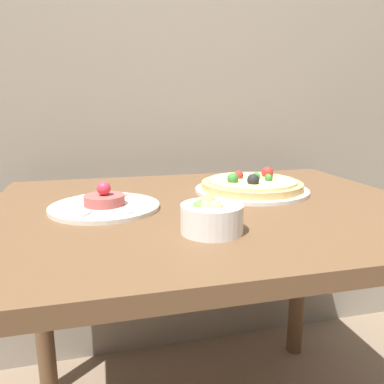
{
  "coord_description": "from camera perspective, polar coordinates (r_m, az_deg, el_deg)",
  "views": [
    {
      "loc": [
        -0.26,
        -0.44,
        0.98
      ],
      "look_at": [
        -0.05,
        0.39,
        0.78
      ],
      "focal_mm": 35.0,
      "sensor_mm": 36.0,
      "label": 1
    }
  ],
  "objects": [
    {
      "name": "small_bowl",
      "position": [
        0.72,
        2.94,
        -3.78
      ],
      "size": [
        0.12,
        0.12,
        0.07
      ],
      "color": "white",
      "rests_on": "dining_table"
    },
    {
      "name": "back_wall",
      "position": [
        1.46,
        -3.74,
        25.65
      ],
      "size": [
        8.0,
        0.05,
        2.6
      ],
      "color": "gray",
      "rests_on": "ground_plane"
    },
    {
      "name": "pizza_plate",
      "position": [
        1.07,
        9.08,
        0.94
      ],
      "size": [
        0.32,
        0.32,
        0.06
      ],
      "color": "silver",
      "rests_on": "dining_table"
    },
    {
      "name": "dining_table",
      "position": [
        0.96,
        2.72,
        -8.19
      ],
      "size": [
        1.07,
        0.83,
        0.74
      ],
      "color": "brown",
      "rests_on": "ground_plane"
    },
    {
      "name": "tartare_plate",
      "position": [
        0.9,
        -13.17,
        -1.87
      ],
      "size": [
        0.26,
        0.26,
        0.07
      ],
      "color": "silver",
      "rests_on": "dining_table"
    }
  ]
}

